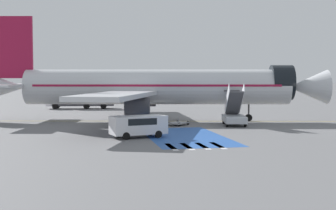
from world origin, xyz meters
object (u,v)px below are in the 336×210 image
object	(u,v)px
boarding_stairs_forward	(234,115)
baggage_cart	(178,123)
airliner	(151,87)
service_van_0	(138,124)
fuel_tanker	(82,98)
ground_crew_1	(139,118)
ground_crew_0	(135,116)

from	to	relation	value
boarding_stairs_forward	baggage_cart	world-z (taller)	boarding_stairs_forward
airliner	service_van_0	xyz separation A→B (m)	(-3.42, -14.58, -2.89)
airliner	fuel_tanker	distance (m)	24.99
fuel_tanker	ground_crew_1	world-z (taller)	fuel_tanker
ground_crew_1	fuel_tanker	bearing A→B (deg)	-150.12
baggage_cart	ground_crew_0	xyz separation A→B (m)	(-4.63, 0.71, 0.79)
airliner	boarding_stairs_forward	distance (m)	10.63
fuel_tanker	service_van_0	distance (m)	38.47
boarding_stairs_forward	fuel_tanker	bearing A→B (deg)	129.61
fuel_tanker	service_van_0	size ratio (longest dim) A/B	2.19
fuel_tanker	baggage_cart	world-z (taller)	fuel_tanker
service_van_0	ground_crew_0	xyz separation A→B (m)	(0.88, 10.03, -0.09)
airliner	ground_crew_1	distance (m)	7.31
boarding_stairs_forward	ground_crew_0	size ratio (longest dim) A/B	3.04
baggage_cart	fuel_tanker	bearing A→B (deg)	149.48
fuel_tanker	ground_crew_0	bearing A→B (deg)	-163.92
baggage_cart	boarding_stairs_forward	bearing A→B (deg)	30.02
baggage_cart	ground_crew_1	size ratio (longest dim) A/B	1.71
service_van_0	ground_crew_0	distance (m)	10.07
boarding_stairs_forward	ground_crew_1	bearing A→B (deg)	-168.85
fuel_tanker	ground_crew_1	bearing A→B (deg)	-164.08
fuel_tanker	service_van_0	xyz separation A→B (m)	(4.42, -38.20, -0.69)
boarding_stairs_forward	airliner	bearing A→B (deg)	153.33
ground_crew_0	airliner	bearing A→B (deg)	-28.74
boarding_stairs_forward	service_van_0	bearing A→B (deg)	-132.42
airliner	baggage_cart	xyz separation A→B (m)	(2.10, -5.26, -3.78)
airliner	fuel_tanker	xyz separation A→B (m)	(-7.83, 23.63, -2.21)
ground_crew_0	ground_crew_1	xyz separation A→B (m)	(0.23, -1.69, -0.05)
baggage_cart	ground_crew_0	size ratio (longest dim) A/B	1.63
airliner	ground_crew_0	xyz separation A→B (m)	(-2.54, -4.55, -2.98)
boarding_stairs_forward	ground_crew_0	bearing A→B (deg)	-177.93
service_van_0	baggage_cart	xyz separation A→B (m)	(5.51, 9.32, -0.88)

